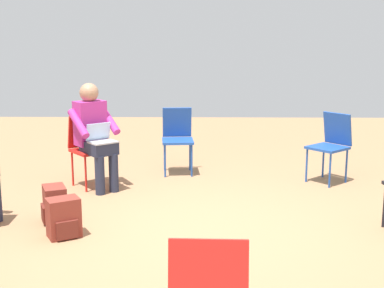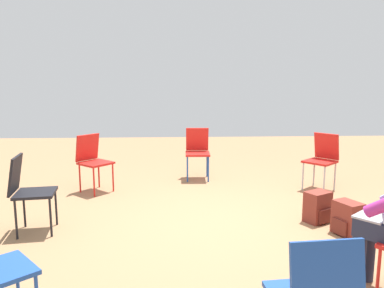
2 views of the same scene
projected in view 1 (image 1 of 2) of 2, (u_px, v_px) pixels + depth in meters
name	position (u px, v px, depth m)	size (l,w,h in m)	color
ground_plane	(193.00, 234.00, 4.87)	(14.00, 14.00, 0.00)	#99704C
chair_northeast	(88.00, 145.00, 6.38)	(0.58, 0.58, 0.85)	red
chair_southeast	(331.00, 142.00, 6.54)	(0.58, 0.59, 0.85)	#1E4799
chair_east	(177.00, 135.00, 6.98)	(0.47, 0.43, 0.85)	#1E4799
person_with_laptop	(94.00, 131.00, 6.21)	(0.64, 0.63, 1.24)	#23283D
backpack_near_laptop_user	(64.00, 220.00, 4.79)	(0.31, 0.34, 0.36)	maroon
backpack_by_empty_chair	(55.00, 207.00, 5.17)	(0.34, 0.31, 0.36)	maroon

